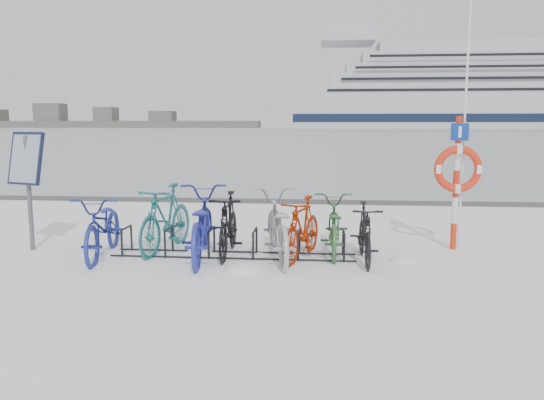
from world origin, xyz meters
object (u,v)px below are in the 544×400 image
at_px(lifebuoy_station, 458,169).
at_px(cruise_ferry, 477,95).
at_px(bike_rack, 233,245).
at_px(info_board, 27,166).

distance_m(lifebuoy_station, cruise_ferry, 229.17).
relative_size(lifebuoy_station, cruise_ferry, 0.03).
bearing_deg(lifebuoy_station, bike_rack, -168.07).
height_order(info_board, lifebuoy_station, lifebuoy_station).
xyz_separation_m(info_board, cruise_ferry, (68.71, 221.14, 12.24)).
distance_m(info_board, cruise_ferry, 231.89).
height_order(bike_rack, lifebuoy_station, lifebuoy_station).
relative_size(bike_rack, cruise_ferry, 0.03).
relative_size(bike_rack, lifebuoy_station, 0.96).
relative_size(bike_rack, info_board, 1.98).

